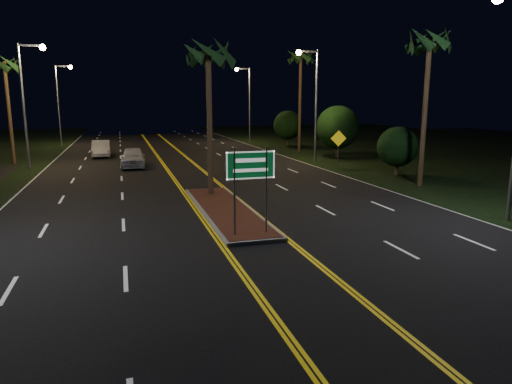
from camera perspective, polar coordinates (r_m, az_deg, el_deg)
name	(u,v)px	position (r m, az deg, el deg)	size (l,w,h in m)	color
ground	(275,263)	(14.40, 2.42, -8.81)	(120.00, 120.00, 0.00)	black
grass_right	(476,151)	(51.35, 25.78, 4.59)	(40.00, 110.00, 0.01)	black
median_island	(226,210)	(20.84, -3.82, -2.26)	(2.25, 10.25, 0.17)	gray
highway_sign	(251,173)	(16.39, -0.68, 2.35)	(1.80, 0.08, 3.20)	gray
streetlight_left_mid	(28,92)	(37.31, -26.61, 11.16)	(1.91, 0.44, 9.00)	gray
streetlight_left_far	(61,95)	(57.13, -23.19, 11.05)	(1.91, 0.44, 9.00)	gray
streetlight_right_mid	(312,93)	(37.90, 7.02, 12.22)	(1.91, 0.44, 9.00)	gray
streetlight_right_far	(247,96)	(56.82, -1.19, 11.93)	(1.91, 0.44, 9.00)	gray
palm_median	(208,54)	(23.82, -6.00, 16.80)	(2.40, 2.40, 8.30)	#382819
palm_left_far	(4,65)	(41.74, -28.95, 13.72)	(2.40, 2.40, 8.80)	#382819
palm_right_near	(430,42)	(28.57, 20.90, 17.10)	(2.40, 2.40, 9.30)	#382819
palm_right_far	(301,58)	(46.31, 5.62, 16.37)	(2.40, 2.40, 10.30)	#382819
shrub_near	(397,147)	(32.36, 17.27, 5.42)	(2.70, 2.70, 3.30)	#382819
shrub_mid	(338,127)	(41.20, 10.17, 7.97)	(3.78, 3.78, 4.62)	#382819
shrub_far	(288,125)	(52.14, 4.00, 8.33)	(3.24, 3.24, 3.96)	#382819
car_near	(133,156)	(36.26, -15.15, 4.41)	(2.28, 5.31, 1.77)	silver
car_far	(101,147)	(44.23, -18.80, 5.33)	(2.21, 5.15, 1.72)	silver
warning_sign	(338,143)	(34.91, 10.26, 6.02)	(1.18, 0.21, 2.84)	gray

